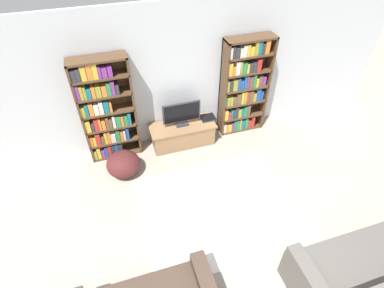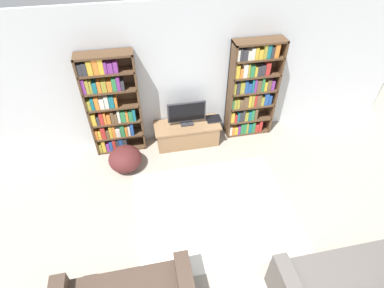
# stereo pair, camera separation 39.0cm
# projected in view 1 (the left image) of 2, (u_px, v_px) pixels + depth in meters

# --- Properties ---
(wall_back) EXTENTS (8.80, 0.06, 2.60)m
(wall_back) POSITION_uv_depth(u_px,v_px,m) (171.00, 78.00, 5.28)
(wall_back) COLOR silver
(wall_back) RESTS_ON ground_plane
(bookshelf_left) EXTENTS (0.91, 0.30, 1.93)m
(bookshelf_left) POSITION_uv_depth(u_px,v_px,m) (105.00, 111.00, 5.10)
(bookshelf_left) COLOR #513823
(bookshelf_left) RESTS_ON ground_plane
(bookshelf_right) EXTENTS (0.91, 0.30, 1.93)m
(bookshelf_right) POSITION_uv_depth(u_px,v_px,m) (243.00, 87.00, 5.67)
(bookshelf_right) COLOR #513823
(bookshelf_right) RESTS_ON ground_plane
(tv_stand) EXTENTS (1.25, 0.50, 0.44)m
(tv_stand) POSITION_uv_depth(u_px,v_px,m) (183.00, 134.00, 5.80)
(tv_stand) COLOR #8E6B47
(tv_stand) RESTS_ON ground_plane
(television) EXTENTS (0.71, 0.16, 0.48)m
(television) POSITION_uv_depth(u_px,v_px,m) (182.00, 114.00, 5.50)
(television) COLOR #2D2D33
(television) RESTS_ON tv_stand
(laptop) EXTENTS (0.28, 0.24, 0.03)m
(laptop) POSITION_uv_depth(u_px,v_px,m) (208.00, 118.00, 5.80)
(laptop) COLOR #28282D
(laptop) RESTS_ON tv_stand
(area_rug) EXTENTS (2.42, 1.96, 0.02)m
(area_rug) POSITION_uv_depth(u_px,v_px,m) (219.00, 207.00, 4.77)
(area_rug) COLOR white
(area_rug) RESTS_ON ground_plane
(couch_right_sofa) EXTENTS (1.95, 0.94, 0.89)m
(couch_right_sofa) POSITION_uv_depth(u_px,v_px,m) (374.00, 275.00, 3.67)
(couch_right_sofa) COLOR #56514C
(couch_right_sofa) RESTS_ON ground_plane
(beanbag_ottoman) EXTENTS (0.58, 0.58, 0.42)m
(beanbag_ottoman) POSITION_uv_depth(u_px,v_px,m) (123.00, 164.00, 5.21)
(beanbag_ottoman) COLOR #4C1E1E
(beanbag_ottoman) RESTS_ON ground_plane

